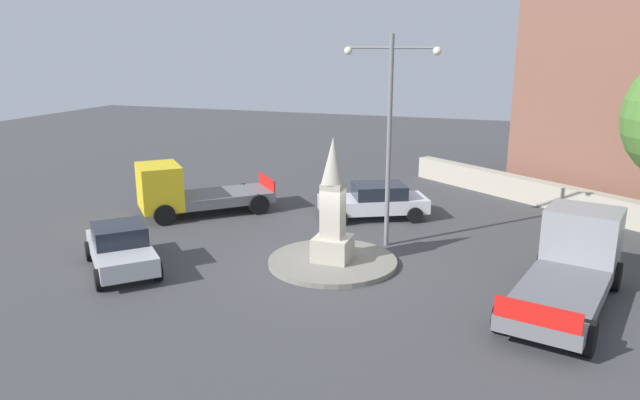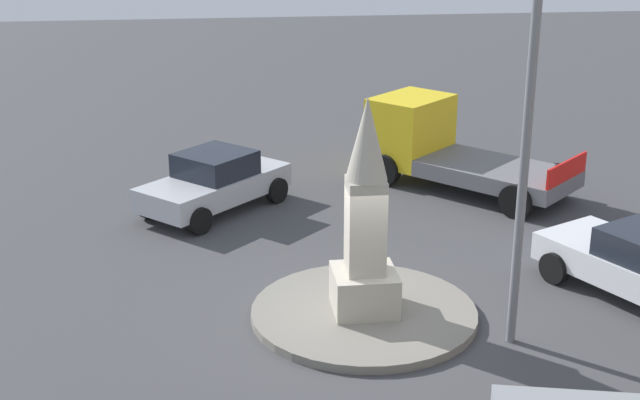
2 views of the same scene
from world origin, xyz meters
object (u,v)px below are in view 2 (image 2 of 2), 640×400
Objects in this scene: monument at (365,225)px; car_silver_approaching at (215,182)px; streetlamp at (530,94)px; truck_yellow_waiting at (443,147)px.

car_silver_approaching is at bearing 23.45° from monument.
streetlamp is (-1.22, -2.40, 2.59)m from monument.
monument is at bearing 63.15° from streetlamp.
streetlamp is 1.35× the size of truck_yellow_waiting.
car_silver_approaching is 6.19m from truck_yellow_waiting.
monument is 3.73m from streetlamp.
streetlamp is 1.83× the size of car_silver_approaching.
truck_yellow_waiting is at bearing -77.55° from car_silver_approaching.
car_silver_approaching is (7.35, 5.06, -3.67)m from streetlamp.
car_silver_approaching is at bearing 102.45° from truck_yellow_waiting.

